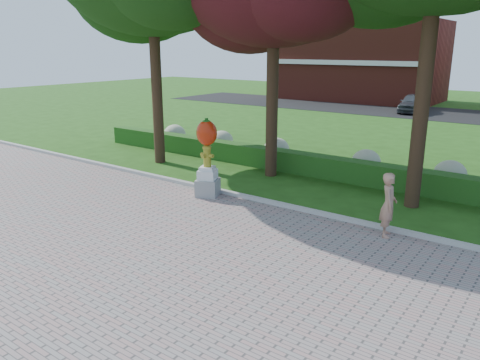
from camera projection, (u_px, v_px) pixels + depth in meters
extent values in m
plane|color=#214B12|center=(212.00, 236.00, 12.25)|extent=(100.00, 100.00, 0.00)
cube|color=gray|center=(81.00, 298.00, 9.14)|extent=(40.00, 14.00, 0.04)
cube|color=#ADADA5|center=(273.00, 203.00, 14.56)|extent=(40.00, 0.18, 0.15)
cube|color=#174B15|center=(330.00, 168.00, 17.57)|extent=(24.00, 0.70, 0.80)
ellipsoid|color=#B0B288|center=(175.00, 134.00, 23.42)|extent=(1.10, 1.10, 0.99)
ellipsoid|color=#B0B288|center=(222.00, 141.00, 21.72)|extent=(1.10, 1.10, 0.99)
ellipsoid|color=#B0B288|center=(276.00, 149.00, 20.01)|extent=(1.10, 1.10, 0.99)
ellipsoid|color=#B0B288|center=(366.00, 162.00, 17.74)|extent=(1.10, 1.10, 0.99)
ellipsoid|color=#B0B288|center=(450.00, 175.00, 16.03)|extent=(1.10, 1.10, 0.99)
cube|color=black|center=(457.00, 115.00, 33.97)|extent=(50.00, 8.00, 0.02)
cube|color=maroon|center=(362.00, 61.00, 43.36)|extent=(14.00, 8.00, 7.00)
cylinder|color=black|center=(156.00, 83.00, 19.19)|extent=(0.44, 0.44, 6.72)
cylinder|color=black|center=(272.00, 95.00, 17.20)|extent=(0.44, 0.44, 6.16)
cylinder|color=black|center=(424.00, 87.00, 13.53)|extent=(0.44, 0.44, 7.28)
cube|color=gray|center=(208.00, 187.00, 15.37)|extent=(0.91, 0.91, 0.56)
cube|color=silver|center=(208.00, 175.00, 15.25)|extent=(0.73, 0.73, 0.31)
cube|color=silver|center=(207.00, 168.00, 15.19)|extent=(0.58, 0.58, 0.11)
cylinder|color=olive|center=(207.00, 157.00, 15.09)|extent=(0.25, 0.25, 0.63)
ellipsoid|color=olive|center=(207.00, 148.00, 15.00)|extent=(0.29, 0.29, 0.20)
cylinder|color=olive|center=(203.00, 154.00, 15.17)|extent=(0.13, 0.12, 0.12)
cylinder|color=olive|center=(211.00, 156.00, 14.97)|extent=(0.13, 0.12, 0.12)
cylinder|color=olive|center=(204.00, 156.00, 14.94)|extent=(0.13, 0.13, 0.13)
cylinder|color=olive|center=(207.00, 145.00, 14.98)|extent=(0.09, 0.09, 0.06)
ellipsoid|color=#AE2309|center=(207.00, 133.00, 14.87)|extent=(0.70, 0.63, 0.81)
ellipsoid|color=#AE2309|center=(202.00, 133.00, 14.99)|extent=(0.34, 0.34, 0.52)
ellipsoid|color=#AE2309|center=(212.00, 134.00, 14.76)|extent=(0.34, 0.34, 0.52)
cylinder|color=#175112|center=(206.00, 120.00, 14.76)|extent=(0.11, 0.11, 0.13)
ellipsoid|color=#175112|center=(206.00, 121.00, 14.77)|extent=(0.27, 0.27, 0.09)
imported|color=tan|center=(388.00, 205.00, 11.91)|extent=(0.58, 0.71, 1.69)
imported|color=#414449|center=(413.00, 103.00, 35.17)|extent=(2.09, 4.29, 1.41)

